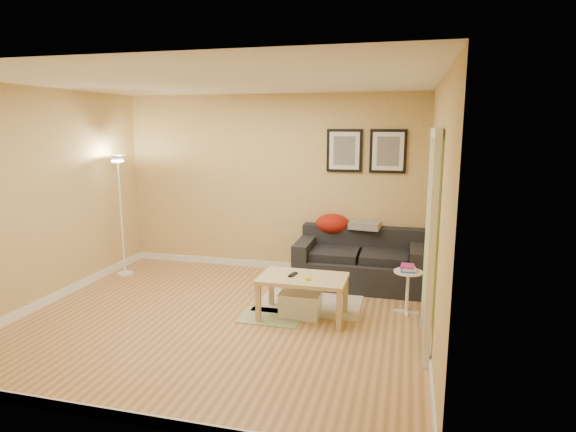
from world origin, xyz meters
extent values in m
plane|color=tan|center=(0.00, 0.00, 0.00)|extent=(4.50, 4.50, 0.00)
plane|color=white|center=(0.00, 0.00, 2.60)|extent=(4.50, 4.50, 0.00)
plane|color=#D6B96E|center=(0.00, 2.00, 1.30)|extent=(4.50, 0.00, 4.50)
plane|color=#D6B96E|center=(0.00, -2.00, 1.30)|extent=(4.50, 0.00, 4.50)
plane|color=#D6B96E|center=(-2.25, 0.00, 1.30)|extent=(0.00, 4.00, 4.00)
plane|color=#D6B96E|center=(2.25, 0.00, 1.30)|extent=(0.00, 4.00, 4.00)
cube|color=white|center=(0.00, 1.99, 0.05)|extent=(4.50, 0.02, 0.10)
cube|color=white|center=(0.00, -1.99, 0.05)|extent=(4.50, 0.02, 0.10)
cube|color=white|center=(-2.24, 0.00, 0.05)|extent=(0.02, 4.00, 0.10)
cube|color=white|center=(2.24, 0.00, 0.05)|extent=(0.02, 4.00, 0.10)
cube|color=beige|center=(0.86, 0.69, 0.01)|extent=(1.25, 0.85, 0.01)
cube|color=#668C4C|center=(0.53, 0.16, 0.01)|extent=(0.70, 0.50, 0.01)
cube|color=black|center=(0.76, 0.26, 0.50)|extent=(0.08, 0.17, 0.02)
cylinder|color=yellow|center=(0.95, 0.14, 0.50)|extent=(0.07, 0.07, 0.03)
camera|label=1|loc=(1.99, -4.76, 2.16)|focal=29.82mm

